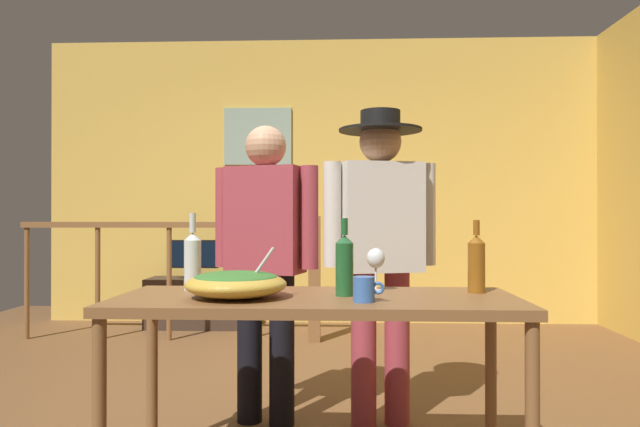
{
  "coord_description": "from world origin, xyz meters",
  "views": [
    {
      "loc": [
        0.23,
        -3.19,
        1.07
      ],
      "look_at": [
        0.12,
        -0.53,
        1.09
      ],
      "focal_mm": 32.65,
      "sensor_mm": 36.0,
      "label": 1
    }
  ],
  "objects_px": {
    "tv_console": "(195,302)",
    "salad_bowl": "(236,283)",
    "wine_bottle_green": "(344,264)",
    "person_standing_left": "(266,249)",
    "flat_screen_tv": "(194,255)",
    "serving_table": "(316,315)",
    "framed_picture": "(258,136)",
    "stair_railing": "(222,264)",
    "wine_bottle_amber": "(476,263)",
    "wine_bottle_clear": "(193,259)",
    "person_standing_right": "(380,237)",
    "wine_glass": "(376,260)",
    "mug_blue": "(364,289)"
  },
  "relations": [
    {
      "from": "tv_console",
      "to": "salad_bowl",
      "type": "bearing_deg",
      "value": -72.87
    },
    {
      "from": "wine_bottle_green",
      "to": "person_standing_left",
      "type": "bearing_deg",
      "value": 121.09
    },
    {
      "from": "flat_screen_tv",
      "to": "serving_table",
      "type": "distance_m",
      "value": 3.51
    },
    {
      "from": "framed_picture",
      "to": "stair_railing",
      "type": "bearing_deg",
      "value": -101.03
    },
    {
      "from": "wine_bottle_amber",
      "to": "wine_bottle_green",
      "type": "xyz_separation_m",
      "value": [
        -0.55,
        -0.12,
        0.0
      ]
    },
    {
      "from": "flat_screen_tv",
      "to": "wine_bottle_amber",
      "type": "xyz_separation_m",
      "value": [
        2.0,
        -3.11,
        0.18
      ]
    },
    {
      "from": "framed_picture",
      "to": "tv_console",
      "type": "relative_size",
      "value": 0.76
    },
    {
      "from": "serving_table",
      "to": "salad_bowl",
      "type": "height_order",
      "value": "salad_bowl"
    },
    {
      "from": "wine_bottle_amber",
      "to": "flat_screen_tv",
      "type": "bearing_deg",
      "value": 122.73
    },
    {
      "from": "wine_bottle_clear",
      "to": "person_standing_right",
      "type": "relative_size",
      "value": 0.21
    },
    {
      "from": "framed_picture",
      "to": "salad_bowl",
      "type": "relative_size",
      "value": 1.73
    },
    {
      "from": "salad_bowl",
      "to": "wine_bottle_green",
      "type": "bearing_deg",
      "value": 9.54
    },
    {
      "from": "framed_picture",
      "to": "tv_console",
      "type": "bearing_deg",
      "value": -153.0
    },
    {
      "from": "wine_bottle_green",
      "to": "wine_bottle_clear",
      "type": "bearing_deg",
      "value": 166.58
    },
    {
      "from": "salad_bowl",
      "to": "wine_bottle_amber",
      "type": "distance_m",
      "value": 0.99
    },
    {
      "from": "wine_glass",
      "to": "wine_bottle_amber",
      "type": "relative_size",
      "value": 0.6
    },
    {
      "from": "person_standing_left",
      "to": "wine_bottle_green",
      "type": "bearing_deg",
      "value": 135.73
    },
    {
      "from": "salad_bowl",
      "to": "flat_screen_tv",
      "type": "bearing_deg",
      "value": 107.28
    },
    {
      "from": "framed_picture",
      "to": "mug_blue",
      "type": "relative_size",
      "value": 5.88
    },
    {
      "from": "tv_console",
      "to": "wine_bottle_green",
      "type": "height_order",
      "value": "wine_bottle_green"
    },
    {
      "from": "serving_table",
      "to": "wine_bottle_green",
      "type": "distance_m",
      "value": 0.23
    },
    {
      "from": "flat_screen_tv",
      "to": "serving_table",
      "type": "bearing_deg",
      "value": -67.57
    },
    {
      "from": "serving_table",
      "to": "framed_picture",
      "type": "bearing_deg",
      "value": 102.18
    },
    {
      "from": "wine_bottle_clear",
      "to": "person_standing_right",
      "type": "distance_m",
      "value": 0.99
    },
    {
      "from": "tv_console",
      "to": "person_standing_right",
      "type": "xyz_separation_m",
      "value": [
        1.64,
        -2.58,
        0.73
      ]
    },
    {
      "from": "wine_bottle_clear",
      "to": "wine_bottle_green",
      "type": "xyz_separation_m",
      "value": [
        0.66,
        -0.16,
        -0.0
      ]
    },
    {
      "from": "flat_screen_tv",
      "to": "mug_blue",
      "type": "relative_size",
      "value": 4.0
    },
    {
      "from": "salad_bowl",
      "to": "mug_blue",
      "type": "relative_size",
      "value": 3.39
    },
    {
      "from": "stair_railing",
      "to": "person_standing_right",
      "type": "xyz_separation_m",
      "value": [
        1.24,
        -1.97,
        0.3
      ]
    },
    {
      "from": "person_standing_left",
      "to": "wine_bottle_clear",
      "type": "bearing_deg",
      "value": 79.4
    },
    {
      "from": "tv_console",
      "to": "framed_picture",
      "type": "bearing_deg",
      "value": 27.0
    },
    {
      "from": "stair_railing",
      "to": "salad_bowl",
      "type": "height_order",
      "value": "stair_railing"
    },
    {
      "from": "serving_table",
      "to": "wine_bottle_clear",
      "type": "height_order",
      "value": "wine_bottle_clear"
    },
    {
      "from": "framed_picture",
      "to": "person_standing_right",
      "type": "xyz_separation_m",
      "value": [
        1.07,
        -2.87,
        -0.92
      ]
    },
    {
      "from": "framed_picture",
      "to": "mug_blue",
      "type": "xyz_separation_m",
      "value": [
        0.96,
        -3.71,
        -1.09
      ]
    },
    {
      "from": "framed_picture",
      "to": "wine_bottle_clear",
      "type": "height_order",
      "value": "framed_picture"
    },
    {
      "from": "framed_picture",
      "to": "wine_bottle_green",
      "type": "bearing_deg",
      "value": -76.06
    },
    {
      "from": "mug_blue",
      "to": "wine_bottle_clear",
      "type": "bearing_deg",
      "value": 156.37
    },
    {
      "from": "tv_console",
      "to": "mug_blue",
      "type": "distance_m",
      "value": 3.79
    },
    {
      "from": "serving_table",
      "to": "wine_bottle_amber",
      "type": "xyz_separation_m",
      "value": [
        0.66,
        0.13,
        0.2
      ]
    },
    {
      "from": "stair_railing",
      "to": "serving_table",
      "type": "distance_m",
      "value": 2.83
    },
    {
      "from": "wine_bottle_green",
      "to": "person_standing_right",
      "type": "distance_m",
      "value": 0.71
    },
    {
      "from": "flat_screen_tv",
      "to": "wine_bottle_green",
      "type": "height_order",
      "value": "wine_bottle_green"
    },
    {
      "from": "wine_bottle_green",
      "to": "flat_screen_tv",
      "type": "bearing_deg",
      "value": 114.19
    },
    {
      "from": "wine_bottle_amber",
      "to": "wine_bottle_clear",
      "type": "bearing_deg",
      "value": 178.2
    },
    {
      "from": "stair_railing",
      "to": "flat_screen_tv",
      "type": "relative_size",
      "value": 5.59
    },
    {
      "from": "framed_picture",
      "to": "serving_table",
      "type": "height_order",
      "value": "framed_picture"
    },
    {
      "from": "tv_console",
      "to": "wine_bottle_clear",
      "type": "height_order",
      "value": "wine_bottle_clear"
    },
    {
      "from": "framed_picture",
      "to": "wine_bottle_green",
      "type": "distance_m",
      "value": 3.79
    },
    {
      "from": "serving_table",
      "to": "tv_console",
      "type": "bearing_deg",
      "value": 112.24
    }
  ]
}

